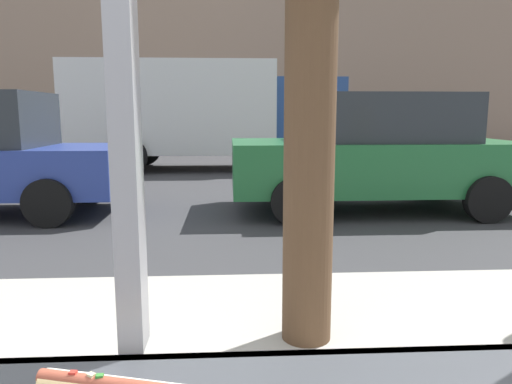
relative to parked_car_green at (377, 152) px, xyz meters
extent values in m
plane|color=#38383A|center=(-2.43, 1.72, -0.88)|extent=(60.00, 60.00, 0.00)
cube|color=#B2ADA3|center=(-2.43, -4.68, -0.82)|extent=(16.00, 2.80, 0.13)
cube|color=#2A2C30|center=(-2.43, -6.25, 0.10)|extent=(2.24, 0.02, 0.02)
cube|color=gray|center=(-2.43, 12.95, 2.28)|extent=(28.00, 1.20, 6.32)
cube|color=silver|center=(-2.43, -6.37, 0.12)|extent=(0.26, 0.08, 0.03)
cylinder|color=#9E4733|center=(-2.44, -6.41, 0.14)|extent=(0.23, 0.09, 0.03)
cube|color=red|center=(-2.49, -6.39, 0.16)|extent=(0.01, 0.01, 0.01)
cube|color=beige|center=(-2.46, -6.40, 0.16)|extent=(0.02, 0.01, 0.01)
cube|color=#337A2D|center=(-2.45, -6.40, 0.16)|extent=(0.01, 0.01, 0.01)
cylinder|color=black|center=(-4.58, 0.87, -0.56)|extent=(0.64, 0.18, 0.64)
cylinder|color=black|center=(-4.58, -0.87, -0.56)|extent=(0.64, 0.18, 0.64)
cube|color=#236B38|center=(-0.05, 0.00, -0.20)|extent=(4.25, 1.88, 0.74)
cube|color=#282D33|center=(0.13, 0.00, 0.52)|extent=(2.21, 1.66, 0.69)
cylinder|color=black|center=(1.26, 0.94, -0.56)|extent=(0.64, 0.18, 0.64)
cylinder|color=black|center=(1.26, -0.94, -0.56)|extent=(0.64, 0.18, 0.64)
cylinder|color=black|center=(-1.37, 0.94, -0.56)|extent=(0.64, 0.18, 0.64)
cylinder|color=black|center=(-1.37, -0.94, -0.56)|extent=(0.64, 0.18, 0.64)
cube|color=silver|center=(-3.67, 5.68, 0.72)|extent=(5.22, 2.20, 2.31)
cube|color=navy|center=(-0.26, 5.68, 0.52)|extent=(1.90, 2.10, 1.90)
cylinder|color=black|center=(-0.26, 6.73, -0.43)|extent=(0.90, 0.24, 0.90)
cylinder|color=black|center=(-0.26, 4.63, -0.43)|extent=(0.90, 0.24, 0.90)
cylinder|color=black|center=(-4.64, 6.78, -0.43)|extent=(0.90, 0.24, 0.90)
cylinder|color=black|center=(-4.64, 4.58, -0.43)|extent=(0.90, 0.24, 0.90)
cylinder|color=brown|center=(-1.78, -4.44, 0.59)|extent=(0.29, 0.29, 2.69)
camera|label=1|loc=(-2.23, -7.14, 0.58)|focal=33.78mm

